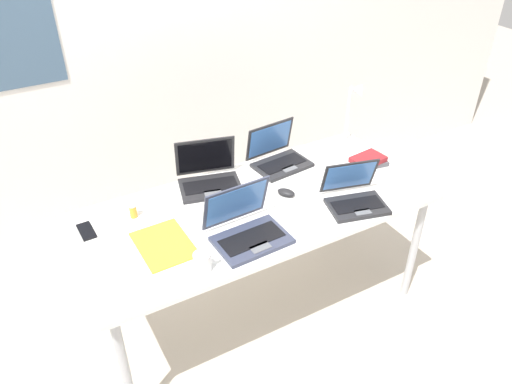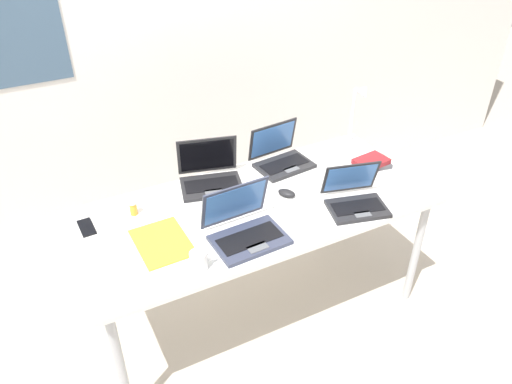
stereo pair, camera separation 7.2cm
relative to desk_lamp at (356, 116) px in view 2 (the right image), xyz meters
The scene contains 14 objects.
ground_plane 1.26m from the desk_lamp, 160.97° to the right, with size 12.00×12.00×0.00m, color #B7AD9E.
wall_back 1.21m from the desk_lamp, 134.21° to the left, with size 6.00×0.13×2.60m.
desk 0.88m from the desk_lamp, 160.97° to the right, with size 1.80×0.80×0.74m.
desk_lamp is the anchor object (origin of this frame).
laptop_mid_desk 0.64m from the desk_lamp, 125.31° to the right, with size 0.34×0.32×0.21m.
laptop_back_left 0.94m from the desk_lamp, behind, with size 0.37×0.33×0.24m.
laptop_front_right 0.52m from the desk_lamp, behind, with size 0.33×0.28×0.23m.
laptop_far_corner 1.08m from the desk_lamp, 153.71° to the right, with size 0.35×0.30×0.24m.
computer_mouse 0.70m from the desk_lamp, 155.88° to the right, with size 0.06×0.10×0.03m, color black.
cell_phone 1.62m from the desk_lamp, behind, with size 0.06×0.14×0.01m, color black.
pill_bottle 1.38m from the desk_lamp, behind, with size 0.04×0.04×0.08m.
book_stack 0.30m from the desk_lamp, 101.47° to the right, with size 0.22×0.16×0.05m.
paper_folder_back_left 1.37m from the desk_lamp, 165.42° to the right, with size 0.23×0.31×0.01m, color gold.
coffee_mug 1.37m from the desk_lamp, 154.79° to the right, with size 0.11×0.08×0.09m.
Camera 2 is at (-0.94, -1.83, 2.23)m, focal length 35.28 mm.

